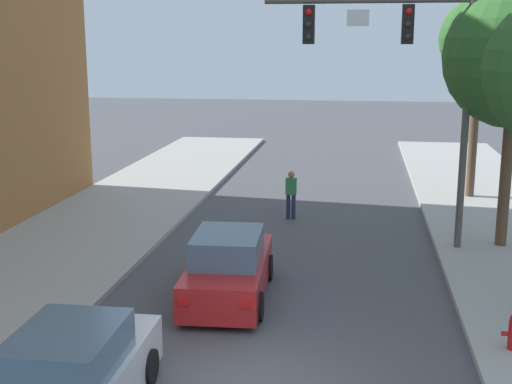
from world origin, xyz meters
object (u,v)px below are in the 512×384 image
at_px(traffic_signal_mast, 410,63).
at_px(car_lead_red, 229,268).
at_px(street_tree_third, 480,40).
at_px(car_following_silver, 73,380).
at_px(pedestrian_crossing_road, 291,193).

xyz_separation_m(traffic_signal_mast, car_lead_red, (-4.21, -4.50, -4.58)).
height_order(car_lead_red, street_tree_third, street_tree_third).
xyz_separation_m(car_following_silver, pedestrian_crossing_road, (2.07, 13.12, 0.19)).
xyz_separation_m(pedestrian_crossing_road, street_tree_third, (6.41, 3.88, 5.01)).
xyz_separation_m(traffic_signal_mast, pedestrian_crossing_road, (-3.52, 2.99, -4.38)).
bearing_deg(traffic_signal_mast, pedestrian_crossing_road, 139.68).
bearing_deg(car_lead_red, car_following_silver, -103.80).
bearing_deg(pedestrian_crossing_road, car_lead_red, -95.28).
distance_m(car_following_silver, pedestrian_crossing_road, 13.28).
bearing_deg(street_tree_third, car_lead_red, -121.99).
bearing_deg(traffic_signal_mast, street_tree_third, 67.15).
bearing_deg(pedestrian_crossing_road, car_following_silver, -98.98).
bearing_deg(car_lead_red, street_tree_third, 58.01).
relative_size(car_following_silver, pedestrian_crossing_road, 2.61).
distance_m(car_lead_red, street_tree_third, 14.38).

